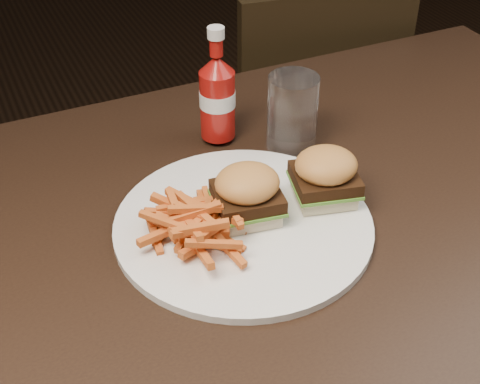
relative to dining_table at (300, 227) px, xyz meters
name	(u,v)px	position (x,y,z in m)	size (l,w,h in m)	color
dining_table	(300,227)	(0.00, 0.00, 0.00)	(1.20, 0.80, 0.04)	black
chair_far	(289,131)	(0.34, 0.64, -0.30)	(0.39, 0.39, 0.04)	black
plate	(243,225)	(-0.08, 0.01, 0.03)	(0.33, 0.33, 0.01)	white
sandwich_half_a	(247,210)	(-0.07, 0.02, 0.04)	(0.07, 0.07, 0.02)	#F8DEC6
sandwich_half_b	(324,192)	(0.04, 0.01, 0.04)	(0.07, 0.07, 0.02)	beige
fries_pile	(196,223)	(-0.14, 0.01, 0.05)	(0.11, 0.11, 0.05)	#D2421C
ketchup_bottle	(218,105)	(-0.02, 0.21, 0.08)	(0.05, 0.05, 0.10)	maroon
tumbler	(292,113)	(0.07, 0.15, 0.08)	(0.07, 0.07, 0.12)	white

